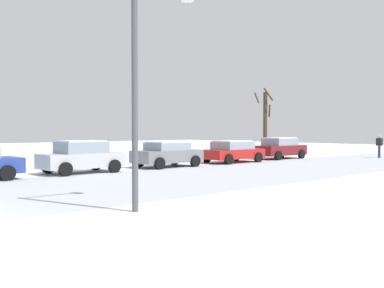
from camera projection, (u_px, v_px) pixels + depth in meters
name	position (u px, v px, depth m)	size (l,w,h in m)	color
street_lamp	(146.00, 66.00, 11.47)	(2.02, 0.36, 6.08)	#4C4F54
parked_car_silver	(81.00, 157.00, 21.47)	(3.97, 2.05, 1.57)	silver
parked_car_gray	(167.00, 154.00, 24.98)	(3.95, 2.10, 1.44)	slate
parked_car_red	(233.00, 151.00, 28.44)	(4.29, 2.18, 1.40)	red
parked_car_maroon	(280.00, 148.00, 32.15)	(4.31, 2.05, 1.54)	maroon
pedestrian_crossing	(379.00, 145.00, 33.07)	(0.40, 0.41, 1.69)	#2D334C
tree_far_mid	(265.00, 121.00, 36.12)	(1.63, 1.66, 5.45)	#423326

